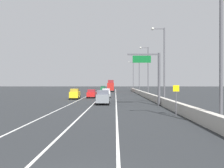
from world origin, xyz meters
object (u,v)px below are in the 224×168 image
Objects in this scene: overhead_sign_gantry at (154,72)px; car_yellow_1 at (75,94)px; speed_advisory_sign at (176,98)px; car_gray_3 at (103,97)px; car_red_4 at (92,94)px; lamp_post_right_second at (163,61)px; lamp_post_right_fifth at (133,74)px; lamp_post_right_fourth at (139,72)px; car_white_0 at (106,93)px; lamp_post_right_third at (147,68)px; lamp_post_right_near at (218,34)px; box_truck at (111,86)px; car_green_2 at (103,89)px.

car_yellow_1 is (-13.53, 14.04, -3.69)m from overhead_sign_gantry.
overhead_sign_gantry is 11.64m from speed_advisory_sign.
car_gray_3 is 1.04× the size of car_red_4.
lamp_post_right_second is 62.88m from lamp_post_right_fifth.
car_yellow_1 is at bearing 117.09° from car_gray_3.
car_white_0 is (-9.47, -25.74, -5.67)m from lamp_post_right_fourth.
car_gray_3 is at bearing -113.00° from lamp_post_right_third.
lamp_post_right_near is at bearing -90.13° from lamp_post_right_fourth.
speed_advisory_sign is 0.37× the size of box_truck.
lamp_post_right_fifth is 2.65× the size of car_gray_3.
lamp_post_right_near is at bearing -75.89° from car_white_0.
overhead_sign_gantry is at bearing -80.61° from car_green_2.
box_truck is (-9.03, 75.20, -4.69)m from lamp_post_right_near.
overhead_sign_gantry is 19.84m from car_yellow_1.
lamp_post_right_second is at bearing -90.60° from lamp_post_right_third.
box_truck reaches higher than car_red_4.
car_red_4 is at bearing 101.28° from car_gray_3.
lamp_post_right_near reaches higher than car_green_2.
car_red_4 is at bearing -104.19° from lamp_post_right_fifth.
box_truck is (3.35, 39.21, 1.06)m from car_red_4.
car_green_2 is 1.07× the size of car_gray_3.
lamp_post_right_fifth reaches higher than box_truck.
lamp_post_right_fourth is 20.96m from lamp_post_right_fifth.
lamp_post_right_near reaches higher than speed_advisory_sign.
car_white_0 is (-9.05, -46.70, -5.67)m from lamp_post_right_fifth.
lamp_post_right_third reaches higher than speed_advisory_sign.
car_white_0 is at bearing -153.52° from lamp_post_right_third.
lamp_post_right_third reaches higher than car_green_2.
lamp_post_right_second is at bearing 89.89° from lamp_post_right_near.
lamp_post_right_fourth is (-0.12, 20.96, 0.00)m from lamp_post_right_third.
overhead_sign_gantry is 0.64× the size of lamp_post_right_fourth.
lamp_post_right_near is 62.88m from lamp_post_right_fourth.
car_green_2 reaches higher than car_red_4.
car_red_4 is (-12.09, -47.84, -5.75)m from lamp_post_right_fifth.
lamp_post_right_near is 2.82× the size of car_white_0.
lamp_post_right_second is 1.47× the size of box_truck.
box_truck is (-8.74, -8.64, -4.69)m from lamp_post_right_fifth.
car_green_2 is at bearing 92.80° from car_gray_3.
car_red_4 is at bearing 120.22° from overhead_sign_gantry.
lamp_post_right_fourth reaches higher than box_truck.
overhead_sign_gantry is 1.69× the size of car_yellow_1.
lamp_post_right_second is at bearing -35.40° from car_yellow_1.
lamp_post_right_second is at bearing -78.38° from car_green_2.
speed_advisory_sign is at bearing -81.69° from car_green_2.
lamp_post_right_fourth is 2.67× the size of car_yellow_1.
lamp_post_right_second is at bearing -89.70° from lamp_post_right_fifth.
car_yellow_1 is at bearing -116.57° from lamp_post_right_fourth.
car_white_0 is 17.38m from car_gray_3.
speed_advisory_sign is 31.55m from car_white_0.
lamp_post_right_third is 41.92m from lamp_post_right_fifth.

